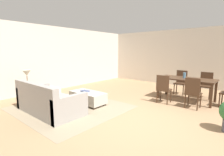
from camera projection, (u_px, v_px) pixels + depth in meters
ground_plane at (135, 120)px, 4.17m from camera, size 10.80×10.80×0.00m
wall_back at (195, 58)px, 7.73m from camera, size 9.00×0.12×2.70m
wall_left at (53, 59)px, 7.21m from camera, size 0.12×11.00×2.70m
area_rug at (71, 107)px, 5.07m from camera, size 3.00×2.80×0.01m
couch at (49, 102)px, 4.63m from camera, size 2.00×0.99×0.86m
ottoman_table at (88, 97)px, 5.38m from camera, size 1.17×0.59×0.39m
side_table at (28, 90)px, 5.46m from camera, size 0.40×0.40×0.55m
table_lamp at (27, 74)px, 5.38m from camera, size 0.26×0.26×0.53m
dining_table at (186, 81)px, 5.72m from camera, size 1.77×0.85×0.76m
dining_chair_near_left at (163, 87)px, 5.42m from camera, size 0.43×0.43×0.92m
dining_chair_near_right at (193, 91)px, 4.89m from camera, size 0.40×0.40×0.92m
dining_chair_far_left at (181, 81)px, 6.62m from camera, size 0.42×0.42×0.92m
dining_chair_far_right at (206, 83)px, 6.07m from camera, size 0.42×0.42×0.92m
vase_centerpiece at (184, 75)px, 5.75m from camera, size 0.10×0.10×0.19m
book_on_ottoman at (85, 91)px, 5.42m from camera, size 0.26×0.20×0.03m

